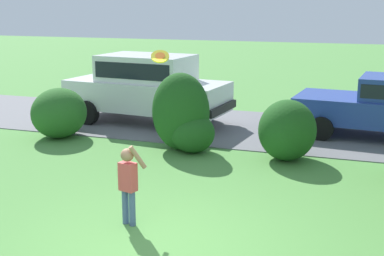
{
  "coord_description": "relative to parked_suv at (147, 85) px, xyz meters",
  "views": [
    {
      "loc": [
        2.68,
        -6.17,
        3.32
      ],
      "look_at": [
        -0.34,
        2.66,
        1.1
      ],
      "focal_mm": 49.24,
      "sensor_mm": 36.0,
      "label": 1
    }
  ],
  "objects": [
    {
      "name": "frisbee",
      "position": [
        2.86,
        -5.94,
        1.45
      ],
      "size": [
        0.31,
        0.25,
        0.23
      ],
      "color": "yellow"
    },
    {
      "name": "shrub_centre",
      "position": [
        4.31,
        -2.36,
        -0.42
      ],
      "size": [
        1.24,
        1.37,
        1.32
      ],
      "color": "#1E511C",
      "rests_on": "ground"
    },
    {
      "name": "shrub_near_tree",
      "position": [
        -1.45,
        -2.24,
        -0.5
      ],
      "size": [
        1.32,
        1.52,
        1.26
      ],
      "color": "#286023",
      "rests_on": "ground"
    },
    {
      "name": "child_thrower",
      "position": [
        2.57,
        -6.58,
        -0.36
      ],
      "size": [
        0.47,
        0.23,
        1.29
      ],
      "color": "#4C608C",
      "rests_on": "ground"
    },
    {
      "name": "driveway_strip",
      "position": [
        3.25,
        0.22,
        -1.07
      ],
      "size": [
        28.0,
        4.4,
        0.02
      ],
      "primitive_type": "cube",
      "color": "slate",
      "rests_on": "ground"
    },
    {
      "name": "parked_suv",
      "position": [
        0.0,
        0.0,
        0.0
      ],
      "size": [
        4.86,
        2.45,
        1.92
      ],
      "color": "white",
      "rests_on": "ground"
    },
    {
      "name": "ground_plane",
      "position": [
        3.25,
        -7.24,
        -1.08
      ],
      "size": [
        80.0,
        80.0,
        0.0
      ],
      "primitive_type": "plane",
      "color": "#518E42"
    },
    {
      "name": "shrub_centre_left",
      "position": [
        1.95,
        -2.38,
        -0.29
      ],
      "size": [
        1.51,
        1.19,
        1.79
      ],
      "color": "#1E511C",
      "rests_on": "ground"
    }
  ]
}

